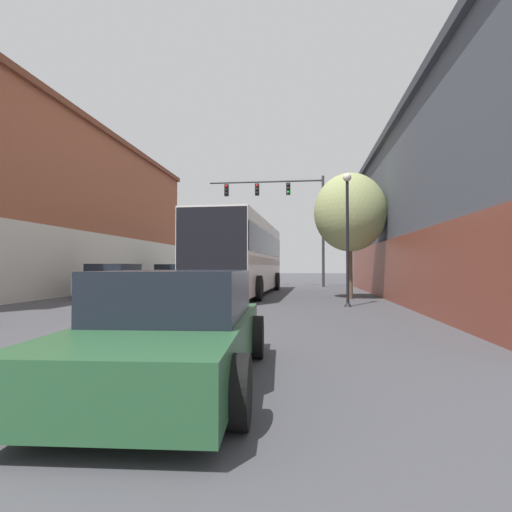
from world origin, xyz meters
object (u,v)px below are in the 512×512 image
Objects in this scene: bus at (242,254)px; parked_car_left_far at (174,276)px; hatchback_foreground at (175,328)px; traffic_signal_gantry at (286,205)px; street_lamp at (347,233)px; street_tree_near at (350,212)px; parked_car_left_mid at (115,281)px.

bus reaches higher than parked_car_left_far.
traffic_signal_gantry is (0.33, 22.16, 4.84)m from hatchback_foreground.
street_tree_near is (0.47, 3.39, 1.17)m from street_lamp.
street_tree_near reaches higher than parked_car_left_mid.
parked_car_left_mid is 10.51m from street_lamp.
parked_car_left_mid reaches higher than hatchback_foreground.
street_tree_near is (10.52, -8.38, 2.93)m from parked_car_left_far.
street_tree_near is (3.44, 12.51, 3.02)m from hatchback_foreground.
bus is at bearing 129.92° from street_lamp.
bus is 2.17× the size of street_tree_near.
street_tree_near reaches higher than parked_car_left_far.
bus is at bearing 158.63° from street_tree_near.
hatchback_foreground is 22.05m from parked_car_left_far.
hatchback_foreground is 14.11m from parked_car_left_mid.
parked_car_left_far reaches higher than parked_car_left_mid.
bus is 2.97× the size of parked_car_left_mid.
bus is 14.57m from hatchback_foreground.
hatchback_foreground is at bearing -154.21° from parked_car_left_far.
traffic_signal_gantry is (7.40, 1.28, 4.76)m from parked_car_left_far.
bus is 2.62× the size of parked_car_left_far.
parked_car_left_far is at bearing 3.40° from parked_car_left_mid.
bus is at bearing -103.10° from traffic_signal_gantry.
street_tree_near is at bearing -18.87° from hatchback_foreground.
street_tree_near is (3.12, -9.66, -1.82)m from traffic_signal_gantry.
parked_car_left_far is at bearing 42.74° from bus.
street_tree_near is at bearing -109.58° from bus.
traffic_signal_gantry is 13.65m from street_lamp.
parked_car_left_mid is at bearing 161.95° from street_lamp.
parked_car_left_mid is (-6.88, 12.33, 0.07)m from hatchback_foreground.
parked_car_left_far is at bearing 15.23° from hatchback_foreground.
traffic_signal_gantry is at bearing 107.89° from street_tree_near.
parked_car_left_mid is 0.86× the size of street_lamp.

